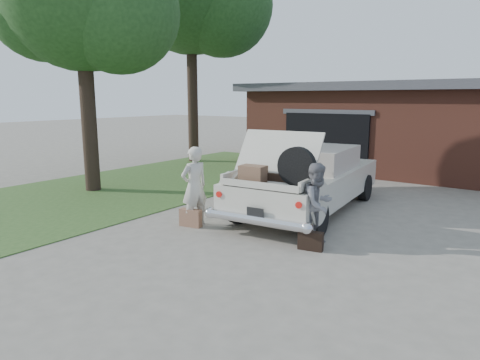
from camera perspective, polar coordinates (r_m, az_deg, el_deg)
The scene contains 8 objects.
ground at distance 8.55m, azimuth -2.37°, elevation -7.88°, with size 90.00×90.00×0.00m, color gray.
grass_strip at distance 14.34m, azimuth -12.32°, elevation -0.37°, with size 6.00×16.00×0.02m, color #2D4C1E.
house at distance 18.31m, azimuth 23.15°, elevation 6.66°, with size 12.80×7.80×3.30m.
sedan at distance 10.58m, azimuth 9.01°, elevation 0.15°, with size 2.58×5.63×2.07m.
woman_left at distance 9.29m, azimuth -6.12°, elevation -0.86°, with size 0.63×0.42×1.74m, color beige.
woman_right at distance 8.15m, azimuth 10.29°, elevation -3.23°, with size 0.77×0.60×1.58m, color slate.
suitcase_left at distance 9.36m, azimuth -6.61°, elevation -5.04°, with size 0.50×0.16×0.38m, color #94654B.
suitcase_right at distance 8.01m, azimuth 9.39°, elevation -8.00°, with size 0.46×0.15×0.35m, color black.
Camera 1 is at (5.01, -6.36, 2.76)m, focal length 32.00 mm.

